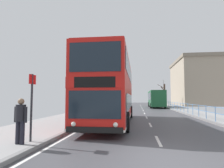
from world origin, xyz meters
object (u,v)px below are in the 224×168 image
Objects in this scene: background_bus_far_lane at (156,98)px; bare_tree_far_00 at (164,94)px; double_decker_bus_main at (112,90)px; bus_stop_sign_near at (32,99)px; pedestrian_companion at (21,118)px; background_building_00 at (199,82)px.

bare_tree_far_00 is at bearing 71.52° from background_bus_far_lane.
bus_stop_sign_near is (-2.16, -6.73, -0.60)m from double_decker_bus_main.
pedestrian_companion is 0.63× the size of bus_stop_sign_near.
double_decker_bus_main is at bearing -104.12° from bare_tree_far_00.
double_decker_bus_main is 24.12m from background_bus_far_lane.
background_bus_far_lane is 31.63m from pedestrian_companion.
background_building_00 reaches higher than background_bus_far_lane.
background_building_00 is (16.97, 36.77, 3.32)m from double_decker_bus_main.
double_decker_bus_main reaches higher than bus_stop_sign_near.
background_bus_far_lane is at bearing -131.42° from background_building_00.
background_building_00 reaches higher than bare_tree_far_00.
bus_stop_sign_near is at bearing -104.78° from bare_tree_far_00.
bare_tree_far_00 reaches higher than double_decker_bus_main.
pedestrian_companion is 0.81m from bus_stop_sign_near.
double_decker_bus_main is 4.66× the size of bus_stop_sign_near.
bare_tree_far_00 is (7.85, 31.20, 0.34)m from double_decker_bus_main.
background_building_00 is at bearing 66.26° from bus_stop_sign_near.
background_building_00 is at bearing 31.42° from bare_tree_far_00.
pedestrian_companion is 0.29× the size of bare_tree_far_00.
double_decker_bus_main is 0.67× the size of background_building_00.
bus_stop_sign_near reaches higher than pedestrian_companion.
background_bus_far_lane reaches higher than bus_stop_sign_near.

